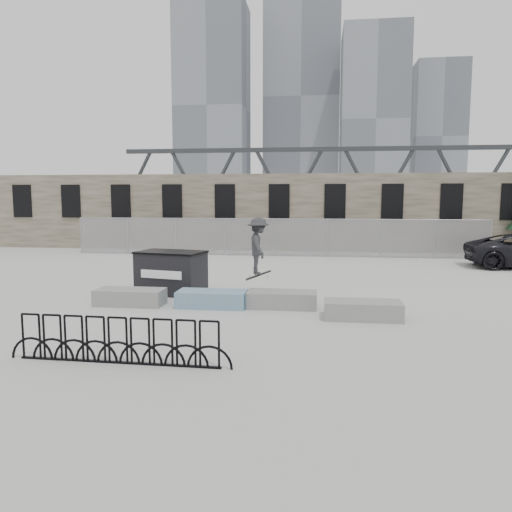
% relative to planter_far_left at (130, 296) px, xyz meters
% --- Properties ---
extents(ground, '(120.00, 120.00, 0.00)m').
position_rel_planter_far_left_xyz_m(ground, '(3.16, 0.16, -0.26)').
color(ground, '#BABAB5').
rests_on(ground, ground).
extents(stone_wall, '(36.00, 2.58, 4.50)m').
position_rel_planter_far_left_xyz_m(stone_wall, '(3.16, 16.40, 2.00)').
color(stone_wall, brown).
rests_on(stone_wall, ground).
extents(chainlink_fence, '(22.06, 0.06, 2.02)m').
position_rel_planter_far_left_xyz_m(chainlink_fence, '(3.16, 12.66, 0.78)').
color(chainlink_fence, gray).
rests_on(chainlink_fence, ground).
extents(planter_far_left, '(2.00, 0.90, 0.47)m').
position_rel_planter_far_left_xyz_m(planter_far_left, '(0.00, 0.00, 0.00)').
color(planter_far_left, gray).
rests_on(planter_far_left, ground).
extents(planter_center_left, '(2.00, 0.90, 0.47)m').
position_rel_planter_far_left_xyz_m(planter_center_left, '(2.46, 0.04, 0.00)').
color(planter_center_left, teal).
rests_on(planter_center_left, ground).
extents(planter_center_right, '(2.00, 0.90, 0.47)m').
position_rel_planter_far_left_xyz_m(planter_center_right, '(4.48, 0.22, 0.00)').
color(planter_center_right, gray).
rests_on(planter_center_right, ground).
extents(planter_offset, '(2.00, 0.90, 0.47)m').
position_rel_planter_far_left_xyz_m(planter_offset, '(6.68, -0.85, 0.00)').
color(planter_offset, gray).
rests_on(planter_offset, ground).
extents(dumpster, '(2.37, 1.74, 1.41)m').
position_rel_planter_far_left_xyz_m(dumpster, '(0.70, 1.83, 0.45)').
color(dumpster, black).
rests_on(dumpster, ground).
extents(bike_rack, '(4.49, 0.17, 0.90)m').
position_rel_planter_far_left_xyz_m(bike_rack, '(1.74, -5.03, 0.18)').
color(bike_rack, black).
rests_on(bike_rack, ground).
extents(skyline_towers, '(58.00, 28.00, 48.00)m').
position_rel_planter_far_left_xyz_m(skyline_towers, '(2.16, 93.97, 20.54)').
color(skyline_towers, slate).
rests_on(skyline_towers, ground).
extents(truss_bridge, '(70.00, 3.00, 9.80)m').
position_rel_planter_far_left_xyz_m(truss_bridge, '(13.16, 55.16, 3.87)').
color(truss_bridge, '#2D3033').
rests_on(truss_bridge, ground).
extents(skateboarder, '(0.91, 1.23, 1.89)m').
position_rel_planter_far_left_xyz_m(skateboarder, '(3.73, 0.77, 1.46)').
color(skateboarder, '#2F2F32').
rests_on(skateboarder, ground).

